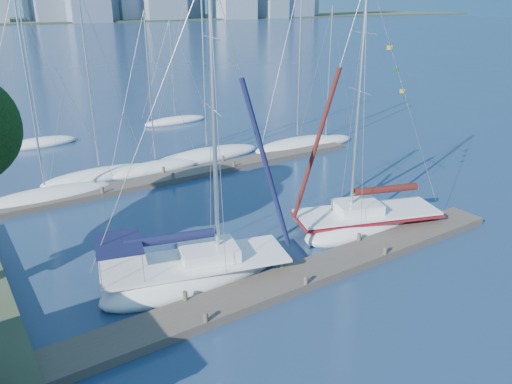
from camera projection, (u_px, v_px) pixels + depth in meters
ground at (293, 283)px, 22.92m from camera, size 700.00×700.00×0.00m
near_dock at (293, 279)px, 22.84m from camera, size 26.00×2.00×0.40m
far_dock at (181, 175)px, 36.32m from camera, size 30.00×1.80×0.36m
sailboat_navy at (196, 260)px, 22.71m from camera, size 9.56×5.24×14.14m
sailboat_maroon at (367, 210)px, 28.06m from camera, size 9.16×5.53×13.96m
bg_boat_0 at (46, 196)px, 32.20m from camera, size 8.83×3.38×13.09m
bg_boat_1 at (100, 175)px, 36.16m from camera, size 8.48×5.38×13.31m
bg_boat_2 at (156, 168)px, 37.75m from camera, size 7.97×3.98×11.83m
bg_boat_3 at (207, 155)px, 40.61m from camera, size 9.58×3.35×16.57m
bg_boat_4 at (297, 144)px, 43.70m from camera, size 8.94×3.91×14.61m
bg_boat_5 at (326, 141)px, 44.75m from camera, size 5.89×2.55×11.97m
bg_boat_6 at (41, 143)px, 44.27m from camera, size 6.47×3.98×11.90m
bg_boat_7 at (175, 121)px, 52.41m from camera, size 7.12×3.68×10.59m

